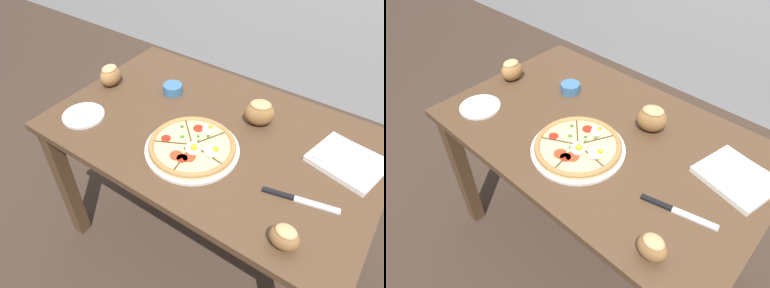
% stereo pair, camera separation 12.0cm
% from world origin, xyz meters
% --- Properties ---
extents(ground_plane, '(12.00, 12.00, 0.00)m').
position_xyz_m(ground_plane, '(0.00, 0.00, 0.00)').
color(ground_plane, '#3D2D23').
extents(dining_table, '(1.24, 0.78, 0.73)m').
position_xyz_m(dining_table, '(0.00, 0.00, 0.62)').
color(dining_table, '#513823').
rests_on(dining_table, ground_plane).
extents(pizza, '(0.34, 0.34, 0.06)m').
position_xyz_m(pizza, '(0.00, -0.13, 0.75)').
color(pizza, white).
rests_on(pizza, dining_table).
extents(ramekin_bowl, '(0.09, 0.09, 0.04)m').
position_xyz_m(ramekin_bowl, '(-0.27, 0.11, 0.75)').
color(ramekin_bowl, teal).
rests_on(ramekin_bowl, dining_table).
extents(napkin_folded, '(0.26, 0.24, 0.04)m').
position_xyz_m(napkin_folded, '(0.47, 0.11, 0.74)').
color(napkin_folded, white).
rests_on(napkin_folded, dining_table).
extents(bread_piece_near, '(0.14, 0.12, 0.10)m').
position_xyz_m(bread_piece_near, '(0.12, 0.14, 0.78)').
color(bread_piece_near, olive).
rests_on(bread_piece_near, dining_table).
extents(bread_piece_mid, '(0.08, 0.11, 0.09)m').
position_xyz_m(bread_piece_mid, '(-0.54, 0.01, 0.78)').
color(bread_piece_mid, '#A3703D').
rests_on(bread_piece_mid, dining_table).
extents(bread_piece_far, '(0.09, 0.07, 0.08)m').
position_xyz_m(bread_piece_far, '(0.42, -0.30, 0.77)').
color(bread_piece_far, olive).
rests_on(bread_piece_far, dining_table).
extents(knife_main, '(0.23, 0.07, 0.01)m').
position_xyz_m(knife_main, '(0.40, -0.13, 0.73)').
color(knife_main, silver).
rests_on(knife_main, dining_table).
extents(side_saucer, '(0.17, 0.17, 0.01)m').
position_xyz_m(side_saucer, '(-0.46, -0.22, 0.73)').
color(side_saucer, white).
rests_on(side_saucer, dining_table).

